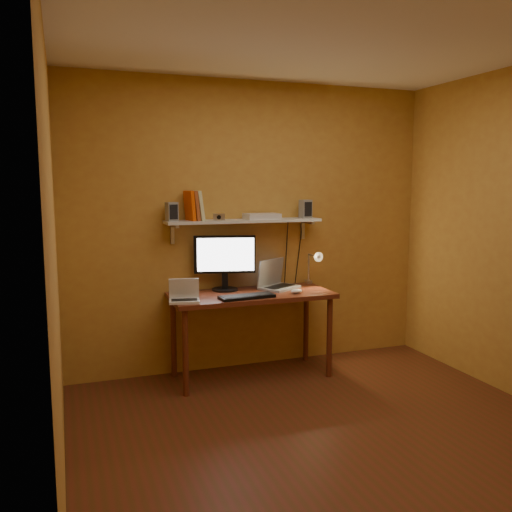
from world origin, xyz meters
name	(u,v)px	position (x,y,z in m)	size (l,w,h in m)	color
room	(337,245)	(0.00, 0.00, 1.30)	(3.44, 3.24, 2.64)	#5D2618
desk	(251,303)	(-0.13, 1.28, 0.66)	(1.40, 0.60, 0.75)	maroon
wall_shelf	(244,221)	(-0.13, 1.47, 1.36)	(1.40, 0.25, 0.21)	silver
monitor	(225,260)	(-0.31, 1.47, 1.02)	(0.53, 0.28, 0.49)	black
laptop	(276,280)	(0.15, 1.42, 0.82)	(0.43, 0.39, 0.26)	gray
netbook	(184,295)	(-0.75, 1.14, 0.80)	(0.27, 0.22, 0.18)	silver
keyboard	(247,297)	(-0.23, 1.10, 0.76)	(0.46, 0.15, 0.02)	black
mouse	(296,291)	(0.23, 1.13, 0.77)	(0.11, 0.07, 0.04)	silver
desk_lamp	(314,263)	(0.53, 1.41, 0.96)	(0.09, 0.23, 0.38)	silver
speaker_left	(172,212)	(-0.77, 1.48, 1.45)	(0.09, 0.09, 0.16)	gray
speaker_right	(305,209)	(0.47, 1.48, 1.46)	(0.09, 0.09, 0.17)	gray
books	(194,206)	(-0.58, 1.48, 1.50)	(0.16, 0.18, 0.26)	#E14A07
shelf_camera	(219,217)	(-0.38, 1.41, 1.41)	(0.11, 0.06, 0.06)	silver
router	(262,216)	(0.03, 1.47, 1.40)	(0.30, 0.20, 0.05)	silver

